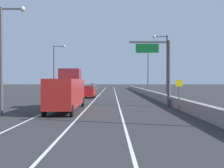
# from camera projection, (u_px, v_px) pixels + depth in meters

# --- Properties ---
(ground_plane) EXTENTS (320.00, 320.00, 0.00)m
(ground_plane) POSITION_uv_depth(u_px,v_px,m) (108.00, 92.00, 69.64)
(ground_plane) COLOR #2D2D30
(lane_stripe_left) EXTENTS (0.16, 130.00, 0.00)m
(lane_stripe_left) POSITION_uv_depth(u_px,v_px,m) (84.00, 93.00, 60.62)
(lane_stripe_left) COLOR silver
(lane_stripe_left) RESTS_ON ground_plane
(lane_stripe_center) EXTENTS (0.16, 130.00, 0.00)m
(lane_stripe_center) POSITION_uv_depth(u_px,v_px,m) (99.00, 93.00, 60.63)
(lane_stripe_center) COLOR silver
(lane_stripe_center) RESTS_ON ground_plane
(lane_stripe_right) EXTENTS (0.16, 130.00, 0.00)m
(lane_stripe_right) POSITION_uv_depth(u_px,v_px,m) (114.00, 93.00, 60.65)
(lane_stripe_right) COLOR silver
(lane_stripe_right) RESTS_ON ground_plane
(jersey_barrier_right) EXTENTS (0.60, 120.00, 1.10)m
(jersey_barrier_right) POSITION_uv_depth(u_px,v_px,m) (151.00, 94.00, 45.67)
(jersey_barrier_right) COLOR gray
(jersey_barrier_right) RESTS_ON ground_plane
(overhead_sign_gantry) EXTENTS (4.68, 0.36, 7.50)m
(overhead_sign_gantry) POSITION_uv_depth(u_px,v_px,m) (161.00, 65.00, 29.41)
(overhead_sign_gantry) COLOR #47474C
(overhead_sign_gantry) RESTS_ON ground_plane
(speed_advisory_sign) EXTENTS (0.60, 0.11, 3.00)m
(speed_advisory_sign) POSITION_uv_depth(u_px,v_px,m) (178.00, 93.00, 23.78)
(speed_advisory_sign) COLOR #4C4C51
(speed_advisory_sign) RESTS_ON ground_plane
(lamp_post_right_second) EXTENTS (2.14, 0.44, 9.17)m
(lamp_post_right_second) POSITION_uv_depth(u_px,v_px,m) (164.00, 63.00, 35.47)
(lamp_post_right_second) COLOR #4C4C51
(lamp_post_right_second) RESTS_ON ground_plane
(lamp_post_right_third) EXTENTS (2.14, 0.44, 9.17)m
(lamp_post_right_third) POSITION_uv_depth(u_px,v_px,m) (145.00, 70.00, 55.08)
(lamp_post_right_third) COLOR #4C4C51
(lamp_post_right_third) RESTS_ON ground_plane
(lamp_post_left_near) EXTENTS (2.14, 0.44, 9.17)m
(lamp_post_left_near) POSITION_uv_depth(u_px,v_px,m) (3.00, 52.00, 21.79)
(lamp_post_left_near) COLOR #4C4C51
(lamp_post_left_near) RESTS_ON ground_plane
(lamp_post_left_mid) EXTENTS (2.14, 0.44, 9.17)m
(lamp_post_left_mid) POSITION_uv_depth(u_px,v_px,m) (54.00, 67.00, 45.31)
(lamp_post_left_mid) COLOR #4C4C51
(lamp_post_left_mid) RESTS_ON ground_plane
(car_yellow_0) EXTENTS (1.86, 4.45, 1.96)m
(car_yellow_0) POSITION_uv_depth(u_px,v_px,m) (89.00, 91.00, 50.76)
(car_yellow_0) COLOR gold
(car_yellow_0) RESTS_ON ground_plane
(car_red_1) EXTENTS (1.95, 4.36, 2.08)m
(car_red_1) POSITION_uv_depth(u_px,v_px,m) (88.00, 92.00, 44.64)
(car_red_1) COLOR red
(car_red_1) RESTS_ON ground_plane
(car_gray_2) EXTENTS (1.86, 4.13, 1.96)m
(car_gray_2) POSITION_uv_depth(u_px,v_px,m) (91.00, 86.00, 100.09)
(car_gray_2) COLOR slate
(car_gray_2) RESTS_ON ground_plane
(box_truck) EXTENTS (2.51, 9.86, 4.18)m
(box_truck) POSITION_uv_depth(u_px,v_px,m) (66.00, 91.00, 25.35)
(box_truck) COLOR #A51E19
(box_truck) RESTS_ON ground_plane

